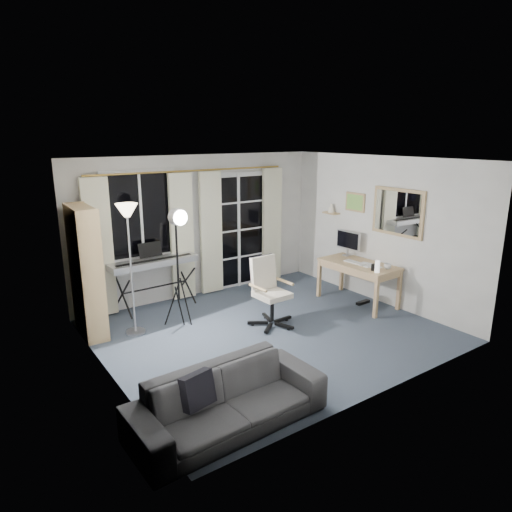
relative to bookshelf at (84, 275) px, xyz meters
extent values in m
cube|color=#3A4655|center=(2.12, -1.37, -0.87)|extent=(4.50, 4.00, 0.02)
cube|color=white|center=(1.07, 0.61, 0.64)|extent=(1.20, 0.06, 1.40)
cube|color=black|center=(1.07, 0.58, 0.64)|extent=(1.10, 0.02, 1.30)
cube|color=white|center=(1.07, 0.57, 0.64)|extent=(0.04, 0.03, 1.30)
cube|color=white|center=(2.87, 0.61, 0.17)|extent=(1.32, 0.06, 2.11)
cube|color=black|center=(2.57, 0.58, 0.17)|extent=(0.55, 0.02, 1.95)
cube|color=black|center=(3.17, 0.58, 0.17)|extent=(0.55, 0.02, 1.95)
cube|color=white|center=(2.87, 0.57, 0.17)|extent=(0.05, 0.04, 2.05)
cube|color=white|center=(2.87, 0.57, -0.31)|extent=(1.15, 0.03, 0.03)
cube|color=white|center=(2.87, 0.57, 0.19)|extent=(1.15, 0.03, 0.03)
cube|color=white|center=(2.87, 0.57, 0.69)|extent=(1.15, 0.03, 0.03)
cylinder|color=gold|center=(1.97, 0.53, 1.29)|extent=(3.50, 0.03, 0.03)
cube|color=#FAF8CD|center=(0.37, 0.51, 0.22)|extent=(0.40, 0.07, 2.10)
cube|color=#FAF8CD|center=(1.72, 0.51, 0.22)|extent=(0.40, 0.07, 2.10)
cube|color=#FAF8CD|center=(2.27, 0.51, 0.22)|extent=(0.40, 0.07, 2.10)
cube|color=#FAF8CD|center=(3.57, 0.51, 0.22)|extent=(0.40, 0.07, 2.10)
cube|color=tan|center=(0.01, -0.39, 0.05)|extent=(0.29, 0.04, 1.81)
cube|color=tan|center=(0.05, 0.42, 0.05)|extent=(0.29, 0.04, 1.81)
cube|color=tan|center=(-0.10, 0.02, 0.05)|extent=(0.06, 0.82, 1.81)
cube|color=tan|center=(0.03, 0.01, -0.83)|extent=(0.33, 0.83, 0.02)
cube|color=tan|center=(0.03, 0.01, -0.50)|extent=(0.33, 0.83, 0.02)
cube|color=tan|center=(0.03, 0.01, -0.15)|extent=(0.33, 0.83, 0.02)
cube|color=tan|center=(0.03, 0.01, 0.19)|extent=(0.33, 0.83, 0.02)
cube|color=tan|center=(0.03, 0.01, 0.54)|extent=(0.33, 0.83, 0.02)
cube|color=tan|center=(0.03, 0.01, 0.92)|extent=(0.33, 0.83, 0.02)
cube|color=white|center=(0.04, -0.32, -0.37)|extent=(0.20, 0.06, 0.23)
cube|color=#AA5D46|center=(0.04, -0.23, -0.39)|extent=(0.20, 0.05, 0.18)
cube|color=#292929|center=(0.04, -0.16, -0.38)|extent=(0.20, 0.04, 0.21)
cube|color=#AA5D46|center=(0.05, -0.09, -0.35)|extent=(0.20, 0.04, 0.27)
cube|color=white|center=(0.05, -0.02, -0.38)|extent=(0.20, 0.06, 0.21)
cube|color=maroon|center=(0.05, 0.06, -0.38)|extent=(0.20, 0.04, 0.22)
cube|color=#303492|center=(0.06, 0.13, -0.37)|extent=(0.20, 0.05, 0.22)
cube|color=#AA5D46|center=(0.06, 0.21, -0.38)|extent=(0.20, 0.04, 0.21)
cube|color=maroon|center=(0.06, 0.28, -0.38)|extent=(0.20, 0.06, 0.22)
cube|color=#292929|center=(0.07, 0.36, -0.37)|extent=(0.20, 0.03, 0.24)
cube|color=#303492|center=(0.04, -0.32, -0.02)|extent=(0.20, 0.04, 0.25)
cube|color=#292929|center=(0.04, -0.26, -0.02)|extent=(0.20, 0.06, 0.24)
cube|color=#292929|center=(0.04, -0.17, -0.04)|extent=(0.20, 0.04, 0.21)
cube|color=#303492|center=(0.05, -0.10, -0.04)|extent=(0.20, 0.04, 0.19)
cube|color=#303492|center=(0.05, -0.03, -0.04)|extent=(0.20, 0.04, 0.21)
cube|color=#292929|center=(0.05, 0.04, -0.02)|extent=(0.20, 0.04, 0.25)
cube|color=#292929|center=(0.05, 0.10, -0.04)|extent=(0.20, 0.05, 0.20)
cube|color=#E58855|center=(0.06, 0.18, -0.04)|extent=(0.20, 0.05, 0.21)
cube|color=#AA5D46|center=(0.06, 0.25, -0.03)|extent=(0.20, 0.04, 0.22)
cube|color=#292929|center=(0.06, 0.31, -0.04)|extent=(0.20, 0.04, 0.21)
cube|color=maroon|center=(0.04, -0.32, 0.33)|extent=(0.20, 0.04, 0.26)
cube|color=#292929|center=(0.04, -0.25, 0.30)|extent=(0.20, 0.03, 0.20)
cube|color=white|center=(0.04, -0.19, 0.34)|extent=(0.20, 0.04, 0.27)
cube|color=white|center=(0.04, -0.12, 0.33)|extent=(0.20, 0.04, 0.25)
cube|color=#AA5D46|center=(0.05, -0.06, 0.30)|extent=(0.20, 0.04, 0.20)
cube|color=#303492|center=(0.05, 0.01, 0.31)|extent=(0.20, 0.05, 0.21)
cylinder|color=#B2B2B7|center=(0.54, -0.34, -0.84)|extent=(0.36, 0.36, 0.03)
cylinder|color=#B2B2B7|center=(0.54, -0.34, 0.02)|extent=(0.04, 0.04, 1.70)
cone|color=#FFE5B2|center=(0.54, -0.34, 0.89)|extent=(0.38, 0.38, 0.18)
cylinder|color=black|center=(0.60, 0.31, -0.48)|extent=(0.05, 0.67, 0.61)
cylinder|color=black|center=(0.60, 0.31, -0.48)|extent=(0.05, 0.67, 0.61)
cylinder|color=black|center=(1.67, 0.35, -0.48)|extent=(0.05, 0.67, 0.61)
cylinder|color=black|center=(1.67, 0.35, -0.48)|extent=(0.05, 0.67, 0.61)
cylinder|color=black|center=(1.14, 0.33, -0.48)|extent=(1.07, 0.06, 0.03)
cube|color=silver|center=(1.14, 0.33, -0.08)|extent=(1.41, 0.40, 0.10)
cube|color=white|center=(1.14, 0.25, -0.04)|extent=(1.29, 0.19, 0.02)
cube|color=black|center=(1.14, 0.29, -0.03)|extent=(1.25, 0.13, 0.01)
cube|color=black|center=(1.13, 0.44, 0.11)|extent=(0.38, 0.09, 0.23)
cylinder|color=black|center=(1.30, -0.43, -0.54)|extent=(0.06, 0.27, 0.71)
cylinder|color=black|center=(1.11, -0.36, -0.54)|extent=(0.26, 0.12, 0.71)
cylinder|color=black|center=(1.14, -0.56, -0.54)|extent=(0.22, 0.19, 0.71)
cylinder|color=black|center=(1.18, -0.45, 0.15)|extent=(0.03, 0.03, 1.22)
cylinder|color=silver|center=(1.19, -0.50, 0.76)|extent=(0.25, 0.16, 0.23)
cylinder|color=white|center=(1.20, -0.58, 0.76)|extent=(0.20, 0.05, 0.20)
cube|color=black|center=(2.49, -1.23, -0.82)|extent=(0.31, 0.06, 0.04)
cylinder|color=black|center=(2.56, -1.23, -0.84)|extent=(0.05, 0.05, 0.05)
cube|color=black|center=(2.34, -1.04, -0.82)|extent=(0.13, 0.31, 0.04)
cylinder|color=black|center=(2.36, -0.97, -0.84)|extent=(0.05, 0.05, 0.05)
cube|color=black|center=(2.10, -1.12, -0.82)|extent=(0.28, 0.21, 0.04)
cylinder|color=black|center=(2.04, -1.08, -0.84)|extent=(0.05, 0.05, 0.05)
cube|color=black|center=(2.12, -1.37, -0.82)|extent=(0.27, 0.23, 0.04)
cylinder|color=black|center=(2.06, -1.42, -0.84)|extent=(0.05, 0.05, 0.05)
cube|color=black|center=(2.35, -1.44, -0.82)|extent=(0.15, 0.30, 0.04)
cylinder|color=black|center=(2.38, -1.51, -0.84)|extent=(0.05, 0.05, 0.05)
cylinder|color=black|center=(2.28, -1.24, -0.59)|extent=(0.06, 0.06, 0.38)
cube|color=#EDE0C7|center=(2.28, -1.24, -0.38)|extent=(0.46, 0.46, 0.08)
cube|color=#EDE0C7|center=(2.27, -1.03, -0.10)|extent=(0.42, 0.14, 0.50)
cube|color=black|center=(2.27, -0.99, -0.08)|extent=(0.40, 0.11, 0.46)
cylinder|color=tan|center=(2.03, -1.23, -0.23)|extent=(0.06, 0.38, 0.04)
cylinder|color=tan|center=(2.53, -1.21, -0.23)|extent=(0.06, 0.38, 0.04)
cube|color=#A58954|center=(4.00, -1.30, -0.19)|extent=(0.70, 1.31, 0.04)
cube|color=#A58954|center=(4.00, -1.30, -0.25)|extent=(0.66, 1.27, 0.09)
cube|color=#A58954|center=(3.74, -1.91, -0.53)|extent=(0.06, 0.06, 0.65)
cube|color=#A58954|center=(4.31, -1.89, -0.53)|extent=(0.06, 0.06, 0.65)
cube|color=#A58954|center=(3.69, -0.70, -0.53)|extent=(0.06, 0.06, 0.65)
cube|color=#A58954|center=(4.26, -0.68, -0.53)|extent=(0.06, 0.06, 0.65)
cube|color=silver|center=(4.20, -0.85, -0.17)|extent=(0.17, 0.12, 0.01)
cube|color=silver|center=(4.20, -0.85, -0.04)|extent=(0.04, 0.03, 0.20)
cube|color=silver|center=(4.20, -0.85, 0.10)|extent=(0.05, 0.50, 0.31)
cube|color=black|center=(4.18, -0.85, 0.10)|extent=(0.03, 0.46, 0.27)
cube|color=white|center=(3.95, -1.26, -0.16)|extent=(0.14, 0.39, 0.02)
cube|color=white|center=(3.92, -1.54, -0.16)|extent=(0.06, 0.09, 0.02)
cube|color=white|center=(4.05, -1.44, -0.17)|extent=(0.25, 0.31, 0.01)
cube|color=white|center=(4.03, -1.62, -0.17)|extent=(0.20, 0.15, 0.00)
cube|color=black|center=(3.85, -1.72, -0.12)|extent=(0.05, 0.04, 0.11)
cylinder|color=white|center=(3.84, -1.81, -0.08)|extent=(0.08, 0.08, 0.18)
cube|color=black|center=(4.05, -1.39, -0.84)|extent=(0.28, 0.09, 0.05)
imported|color=silver|center=(4.10, -1.80, -0.12)|extent=(0.12, 0.09, 0.11)
cube|color=tan|center=(4.35, -1.72, 0.69)|extent=(0.04, 0.94, 0.74)
cube|color=white|center=(4.33, -1.72, 0.69)|extent=(0.01, 0.84, 0.64)
cube|color=tan|center=(4.35, -0.82, 0.74)|extent=(0.03, 0.42, 0.32)
cube|color=#64AA55|center=(4.34, -0.82, 0.74)|extent=(0.00, 0.36, 0.26)
cube|color=tan|center=(4.28, -0.32, 0.49)|extent=(0.16, 0.30, 0.02)
cone|color=#EDE0C7|center=(4.28, -0.32, 0.58)|extent=(0.12, 0.12, 0.15)
imported|color=#2E2E30|center=(0.50, -2.92, -0.49)|extent=(1.93, 0.62, 0.75)
cube|color=black|center=(0.23, -2.84, -0.42)|extent=(0.35, 0.24, 0.34)
camera|label=1|loc=(-1.47, -6.21, 1.86)|focal=32.00mm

